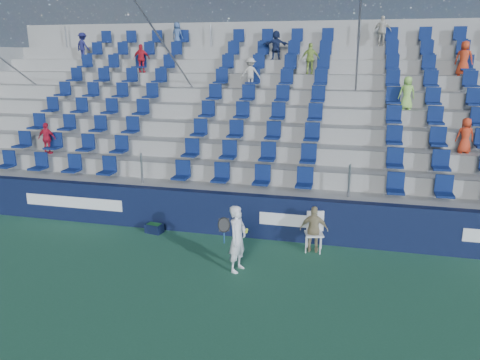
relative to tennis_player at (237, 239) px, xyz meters
name	(u,v)px	position (x,y,z in m)	size (l,w,h in m)	color
ground	(200,287)	(-0.59, -1.00, -0.80)	(70.00, 70.00, 0.00)	#2B6446
sponsor_wall	(236,215)	(-0.58, 2.15, -0.20)	(24.00, 0.32, 1.20)	#0F1737
grandstand	(270,131)	(-0.59, 7.25, 1.34)	(24.00, 8.17, 6.63)	gray
tennis_player	(237,239)	(0.00, 0.00, 0.00)	(0.69, 0.66, 1.59)	white
line_judge_chair	(315,228)	(1.63, 1.66, -0.22)	(0.54, 0.56, 1.02)	white
line_judge	(314,229)	(1.63, 1.50, -0.19)	(0.71, 0.30, 1.22)	tan
ball_bin	(154,228)	(-2.88, 1.75, -0.65)	(0.52, 0.39, 0.27)	#0F1737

